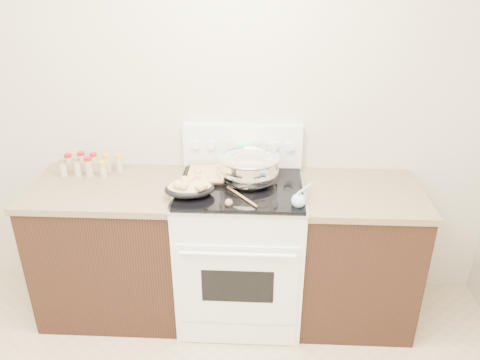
{
  "coord_description": "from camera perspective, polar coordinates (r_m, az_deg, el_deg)",
  "views": [
    {
      "loc": [
        0.47,
        -1.09,
        2.18
      ],
      "look_at": [
        0.35,
        1.37,
        1.0
      ],
      "focal_mm": 35.0,
      "sensor_mm": 36.0,
      "label": 1
    }
  ],
  "objects": [
    {
      "name": "mixing_bowl",
      "position": [
        2.81,
        1.09,
        1.36
      ],
      "size": [
        0.43,
        0.43,
        0.22
      ],
      "color": "silver",
      "rests_on": "kitchen_range"
    },
    {
      "name": "roasting_pan",
      "position": [
        2.67,
        -6.17,
        -0.95
      ],
      "size": [
        0.32,
        0.24,
        0.12
      ],
      "color": "black",
      "rests_on": "kitchen_range"
    },
    {
      "name": "kitchen_range",
      "position": [
        3.04,
        0.05,
        -8.27
      ],
      "size": [
        0.78,
        0.73,
        1.22
      ],
      "color": "white",
      "rests_on": "ground"
    },
    {
      "name": "counter_right",
      "position": [
        3.11,
        13.77,
        -8.78
      ],
      "size": [
        0.73,
        0.67,
        0.92
      ],
      "color": "black",
      "rests_on": "ground"
    },
    {
      "name": "room_shell",
      "position": [
        1.28,
        -19.01,
        2.29
      ],
      "size": [
        4.1,
        3.6,
        2.75
      ],
      "color": "beige",
      "rests_on": "ground"
    },
    {
      "name": "baking_sheet",
      "position": [
        2.89,
        -2.86,
        0.63
      ],
      "size": [
        0.4,
        0.29,
        0.06
      ],
      "color": "black",
      "rests_on": "kitchen_range"
    },
    {
      "name": "counter_left",
      "position": [
        3.2,
        -15.11,
        -7.94
      ],
      "size": [
        0.93,
        0.67,
        0.92
      ],
      "color": "black",
      "rests_on": "ground"
    },
    {
      "name": "blue_ladle",
      "position": [
        2.59,
        7.23,
        -2.34
      ],
      "size": [
        0.14,
        0.26,
        0.1
      ],
      "color": "#98CEE3",
      "rests_on": "kitchen_range"
    },
    {
      "name": "spice_jars",
      "position": [
        3.14,
        -17.95,
        1.8
      ],
      "size": [
        0.38,
        0.15,
        0.13
      ],
      "color": "#BFB28C",
      "rests_on": "counter_left"
    },
    {
      "name": "wooden_spoon",
      "position": [
        2.61,
        -0.74,
        -2.47
      ],
      "size": [
        0.19,
        0.24,
        0.04
      ],
      "color": "#A17549",
      "rests_on": "kitchen_range"
    }
  ]
}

